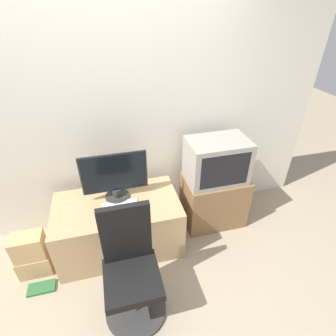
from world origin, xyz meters
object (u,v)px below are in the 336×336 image
main_monitor (115,177)px  mouse (145,202)px  keyboard (120,205)px  book (42,288)px  cardboard_box_lower (36,263)px  office_chair (131,273)px  crt_tv (217,161)px

main_monitor → mouse: (0.24, -0.17, -0.23)m
keyboard → book: (-0.80, -0.30, -0.57)m
main_monitor → keyboard: bearing=-84.9°
cardboard_box_lower → book: bearing=-75.0°
mouse → cardboard_box_lower: size_ratio=0.20×
main_monitor → office_chair: main_monitor is taller
keyboard → book: keyboard is taller
main_monitor → office_chair: 0.88m
main_monitor → cardboard_box_lower: 1.13m
crt_tv → book: bearing=-166.2°
office_chair → crt_tv: bearing=38.0°
mouse → book: (-1.03, -0.27, -0.58)m
mouse → crt_tv: 0.85m
crt_tv → office_chair: size_ratio=0.61×
mouse → office_chair: bearing=-110.0°
keyboard → cardboard_box_lower: keyboard is taller
cardboard_box_lower → book: size_ratio=1.25×
main_monitor → book: size_ratio=2.60×
mouse → office_chair: office_chair is taller
mouse → book: mouse is taller
crt_tv → office_chair: 1.36m
crt_tv → office_chair: crt_tv is taller
keyboard → office_chair: office_chair is taller
office_chair → cardboard_box_lower: 1.08m
office_chair → main_monitor: bearing=91.3°
main_monitor → book: bearing=-151.0°
keyboard → book: size_ratio=1.38×
keyboard → office_chair: 0.66m
mouse → cardboard_box_lower: (-1.09, -0.05, -0.48)m
mouse → book: 1.21m
mouse → crt_tv: bearing=12.9°
keyboard → office_chair: bearing=-89.6°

